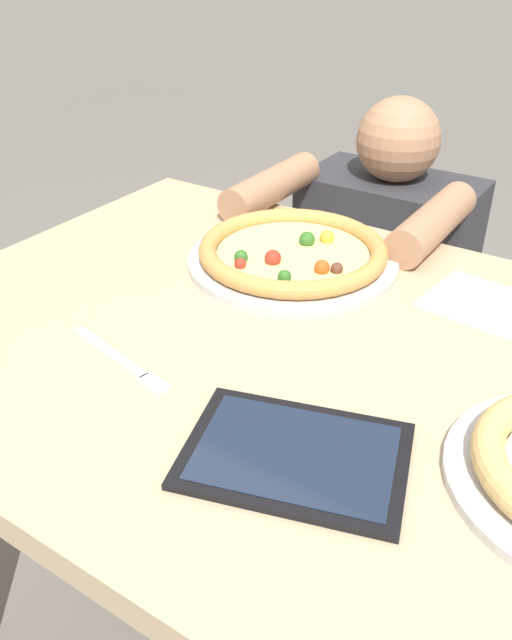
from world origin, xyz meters
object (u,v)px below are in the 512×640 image
pizza_far (293,253)px  fork (123,361)px  diner_seated (377,315)px  tablet (295,455)px

pizza_far → fork: 0.38m
pizza_far → diner_seated: size_ratio=0.38×
fork → tablet: size_ratio=0.72×
tablet → diner_seated: 0.94m
tablet → fork: bearing=173.9°
diner_seated → pizza_far: bearing=-88.7°
pizza_far → tablet: size_ratio=1.27×
pizza_far → tablet: pizza_far is taller
pizza_far → diner_seated: bearing=91.3°
fork → diner_seated: (0.03, 0.82, -0.33)m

